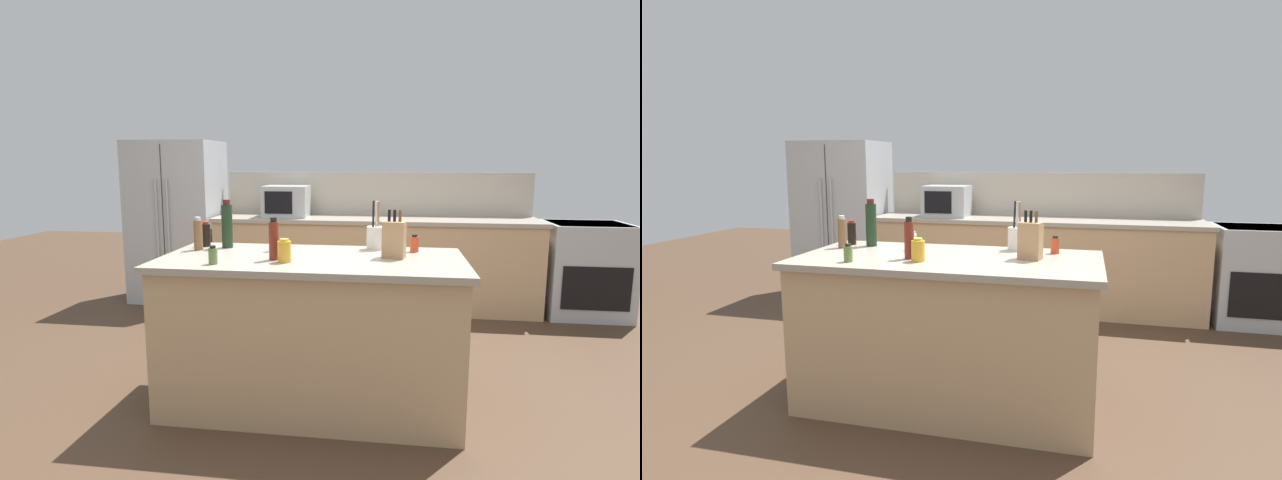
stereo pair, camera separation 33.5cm
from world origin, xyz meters
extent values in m
plane|color=#473323|center=(0.00, 0.00, 0.00)|extent=(14.00, 14.00, 0.00)
cube|color=tan|center=(0.30, 2.20, 0.45)|extent=(3.27, 0.62, 0.90)
cube|color=#9E9384|center=(0.30, 2.20, 0.92)|extent=(3.31, 0.66, 0.04)
cube|color=#B2A899|center=(0.30, 2.52, 1.17)|extent=(3.27, 0.03, 0.46)
cube|color=tan|center=(0.00, 0.00, 0.45)|extent=(1.78, 0.82, 0.90)
cube|color=#9E9384|center=(0.00, 0.00, 0.92)|extent=(1.84, 0.88, 0.04)
cube|color=#ADB2B7|center=(-1.86, 2.25, 0.87)|extent=(0.92, 0.72, 1.73)
cube|color=#2D2D2D|center=(-1.86, 1.89, 0.87)|extent=(0.01, 0.00, 1.65)
cylinder|color=#ADB2B7|center=(-1.92, 1.87, 0.87)|extent=(0.02, 0.02, 0.95)
cylinder|color=#ADB2B7|center=(-1.80, 1.87, 0.87)|extent=(0.02, 0.02, 0.95)
cube|color=#ADB2B7|center=(2.38, 2.20, 0.46)|extent=(0.76, 0.64, 0.92)
cube|color=black|center=(2.38, 1.88, 0.35)|extent=(0.61, 0.01, 0.41)
cube|color=black|center=(2.38, 2.20, 0.91)|extent=(0.68, 0.58, 0.02)
cube|color=#ADB2B7|center=(-0.62, 2.20, 1.10)|extent=(0.46, 0.38, 0.32)
cube|color=black|center=(-0.66, 2.01, 1.10)|extent=(0.29, 0.01, 0.23)
cube|color=#A87C54|center=(0.49, 0.04, 1.05)|extent=(0.15, 0.12, 0.22)
cylinder|color=black|center=(0.46, 0.05, 1.20)|extent=(0.02, 0.02, 0.07)
cylinder|color=black|center=(0.49, 0.04, 1.20)|extent=(0.02, 0.02, 0.07)
cylinder|color=brown|center=(0.52, 0.04, 1.20)|extent=(0.02, 0.02, 0.07)
cylinder|color=beige|center=(0.37, 0.33, 1.02)|extent=(0.12, 0.12, 0.15)
cylinder|color=olive|center=(0.39, 0.34, 1.17)|extent=(0.01, 0.05, 0.18)
cylinder|color=black|center=(0.36, 0.34, 1.17)|extent=(0.01, 0.05, 0.18)
cylinder|color=#B2B2B7|center=(0.38, 0.32, 1.17)|extent=(0.01, 0.03, 0.18)
cylinder|color=#567038|center=(-0.52, -0.29, 0.99)|extent=(0.05, 0.05, 0.09)
cylinder|color=black|center=(-0.52, -0.29, 1.04)|extent=(0.03, 0.03, 0.02)
cylinder|color=black|center=(-0.78, 0.28, 1.02)|extent=(0.06, 0.06, 0.15)
cylinder|color=#B22319|center=(-0.78, 0.28, 1.10)|extent=(0.04, 0.04, 0.02)
cylinder|color=black|center=(-0.62, 0.25, 1.08)|extent=(0.07, 0.07, 0.29)
cylinder|color=#4C1919|center=(-0.62, 0.25, 1.25)|extent=(0.05, 0.05, 0.03)
cylinder|color=brown|center=(-0.78, 0.14, 1.04)|extent=(0.06, 0.06, 0.19)
cylinder|color=#B2B2B7|center=(-0.78, 0.14, 1.15)|extent=(0.04, 0.04, 0.02)
cylinder|color=maroon|center=(-0.21, -0.12, 1.05)|extent=(0.06, 0.06, 0.23)
cylinder|color=black|center=(-0.21, -0.12, 1.18)|extent=(0.04, 0.04, 0.03)
cylinder|color=gold|center=(-0.13, -0.17, 1.00)|extent=(0.08, 0.08, 0.12)
cylinder|color=gold|center=(-0.13, -0.17, 1.07)|extent=(0.05, 0.05, 0.02)
cylinder|color=#B73D1E|center=(0.62, 0.27, 0.99)|extent=(0.05, 0.05, 0.10)
cylinder|color=black|center=(0.62, 0.27, 1.05)|extent=(0.04, 0.04, 0.02)
cylinder|color=silver|center=(-0.28, 0.16, 0.99)|extent=(0.05, 0.05, 0.11)
cylinder|color=#B2B2B7|center=(-0.28, 0.16, 1.06)|extent=(0.03, 0.03, 0.02)
camera|label=1|loc=(0.47, -2.94, 1.51)|focal=28.00mm
camera|label=2|loc=(0.80, -2.87, 1.51)|focal=28.00mm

